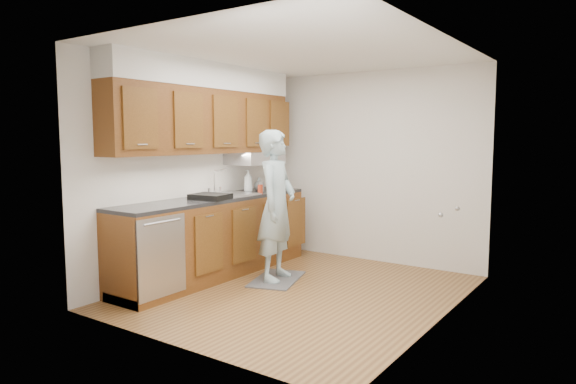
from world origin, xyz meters
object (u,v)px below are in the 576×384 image
object	(u,v)px
person	(277,195)
soap_bottle_b	(272,183)
soap_bottle_c	(259,184)
steel_can	(261,186)
soda_can	(260,189)
soap_bottle_a	(248,181)
dish_rack	(210,197)

from	to	relation	value
person	soap_bottle_b	distance (m)	0.86
soap_bottle_b	soap_bottle_c	size ratio (longest dim) A/B	1.18
soap_bottle_b	steel_can	distance (m)	0.14
soda_can	soap_bottle_a	bearing A→B (deg)	164.34
person	soap_bottle_b	size ratio (longest dim) A/B	9.32
soap_bottle_a	soap_bottle_b	world-z (taller)	soap_bottle_a
dish_rack	soap_bottle_c	bearing A→B (deg)	90.29
person	dish_rack	xyz separation A→B (m)	(-0.62, -0.43, -0.01)
soap_bottle_c	steel_can	distance (m)	0.14
soap_bottle_a	soap_bottle_b	bearing A→B (deg)	52.30
soap_bottle_c	dish_rack	size ratio (longest dim) A/B	0.44
person	soap_bottle_c	world-z (taller)	person
soap_bottle_a	soap_bottle_c	world-z (taller)	soap_bottle_a
steel_can	dish_rack	xyz separation A→B (m)	(0.05, -1.01, -0.04)
soap_bottle_a	soap_bottle_c	bearing A→B (deg)	95.13
soda_can	steel_can	xyz separation A→B (m)	(-0.17, 0.23, 0.01)
soap_bottle_a	steel_can	world-z (taller)	soap_bottle_a
dish_rack	steel_can	bearing A→B (deg)	85.14
soap_bottle_b	steel_can	world-z (taller)	soap_bottle_b
person	dish_rack	world-z (taller)	person
person	soap_bottle_c	xyz separation A→B (m)	(-0.77, 0.67, 0.04)
dish_rack	person	bearing A→B (deg)	27.57
soap_bottle_b	soda_can	size ratio (longest dim) A/B	1.83
soap_bottle_b	soap_bottle_a	bearing A→B (deg)	-127.70
person	soap_bottle_b	xyz separation A→B (m)	(-0.56, 0.66, 0.06)
dish_rack	soda_can	bearing A→B (deg)	73.69
soap_bottle_b	dish_rack	world-z (taller)	soap_bottle_b
person	soap_bottle_a	bearing A→B (deg)	48.22
soap_bottle_b	soda_can	world-z (taller)	soap_bottle_b
soap_bottle_a	steel_can	bearing A→B (deg)	63.60
person	soap_bottle_b	world-z (taller)	person
soap_bottle_a	soap_bottle_b	size ratio (longest dim) A/B	1.40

